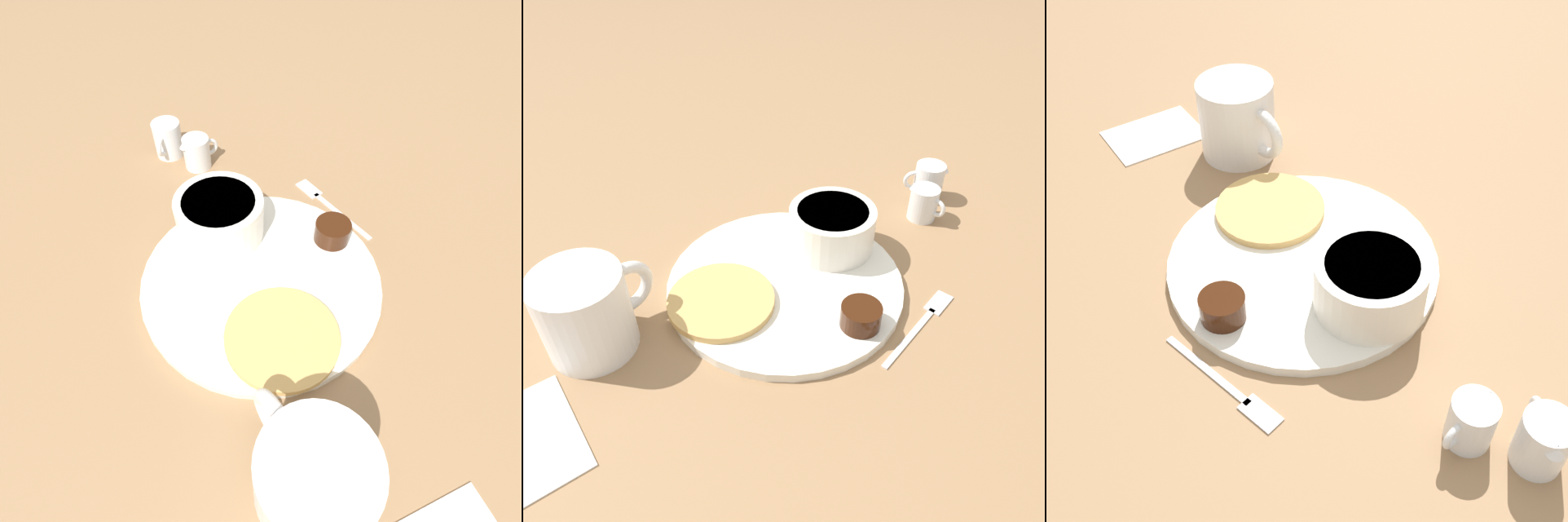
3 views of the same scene
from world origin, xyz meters
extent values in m
plane|color=#93704C|center=(0.00, 0.00, 0.00)|extent=(4.00, 4.00, 0.00)
cylinder|color=white|center=(0.00, 0.00, 0.01)|extent=(0.29, 0.29, 0.01)
cylinder|color=tan|center=(-0.03, -0.08, 0.02)|extent=(0.12, 0.12, 0.01)
cylinder|color=white|center=(0.00, 0.09, 0.04)|extent=(0.11, 0.11, 0.06)
cylinder|color=white|center=(0.00, 0.09, 0.06)|extent=(0.09, 0.09, 0.01)
cylinder|color=#38190A|center=(0.11, 0.00, 0.03)|extent=(0.05, 0.05, 0.03)
cylinder|color=white|center=(0.02, 0.11, 0.02)|extent=(0.05, 0.05, 0.02)
sphere|color=white|center=(0.02, 0.11, 0.04)|extent=(0.02, 0.02, 0.02)
cylinder|color=white|center=(-0.10, -0.21, 0.05)|extent=(0.10, 0.10, 0.10)
torus|color=white|center=(-0.09, -0.16, 0.05)|extent=(0.02, 0.07, 0.06)
cylinder|color=white|center=(0.05, 0.24, 0.02)|extent=(0.04, 0.04, 0.05)
torus|color=white|center=(0.07, 0.24, 0.03)|extent=(0.03, 0.01, 0.03)
cone|color=white|center=(0.03, 0.25, 0.05)|extent=(0.01, 0.01, 0.01)
cylinder|color=white|center=(0.03, 0.30, 0.03)|extent=(0.04, 0.04, 0.06)
torus|color=white|center=(0.01, 0.28, 0.03)|extent=(0.03, 0.03, 0.03)
cone|color=white|center=(0.04, 0.31, 0.05)|extent=(0.02, 0.02, 0.01)
cube|color=silver|center=(0.16, 0.03, 0.00)|extent=(0.01, 0.11, 0.00)
cube|color=silver|center=(0.16, 0.10, 0.00)|extent=(0.02, 0.04, 0.00)
cube|color=white|center=(-0.04, -0.32, 0.00)|extent=(0.14, 0.11, 0.00)
camera|label=1|loc=(-0.17, -0.24, 0.41)|focal=28.00mm
camera|label=2|loc=(0.30, -0.35, 0.43)|focal=35.00mm
camera|label=3|loc=(0.35, 0.35, 0.50)|focal=45.00mm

